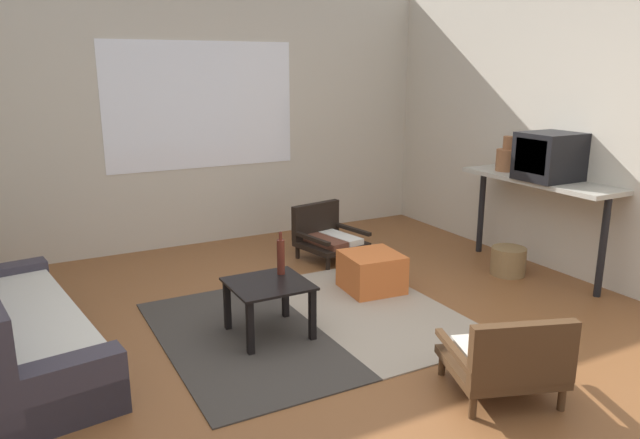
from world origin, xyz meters
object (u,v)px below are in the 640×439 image
glass_bottle (281,256)px  wicker_basket (508,261)px  ottoman_orange (372,272)px  clay_vase (507,158)px  armchair_by_window (327,235)px  crt_television (551,156)px  coffee_table (269,293)px  console_shelf (539,188)px  armchair_striped_foreground (507,360)px  couch (15,330)px

glass_bottle → wicker_basket: (2.31, 0.01, -0.41)m
ottoman_orange → clay_vase: bearing=4.3°
wicker_basket → ottoman_orange: bearing=169.4°
armchair_by_window → ottoman_orange: 0.99m
crt_television → wicker_basket: crt_television is taller
coffee_table → console_shelf: console_shelf is taller
coffee_table → armchair_by_window: armchair_by_window is taller
armchair_striped_foreground → glass_bottle: size_ratio=2.38×
armchair_by_window → console_shelf: 2.05m
ottoman_orange → crt_television: (1.60, -0.40, 0.94)m
armchair_by_window → wicker_basket: bearing=-45.0°
ottoman_orange → wicker_basket: size_ratio=1.47×
coffee_table → clay_vase: (2.72, 0.51, 0.70)m
coffee_table → clay_vase: clay_vase is taller
couch → clay_vase: bearing=1.1°
console_shelf → clay_vase: (-0.00, 0.42, 0.22)m
crt_television → clay_vase: (0.00, 0.52, -0.09)m
coffee_table → glass_bottle: glass_bottle is taller
armchair_striped_foreground → wicker_basket: size_ratio=2.42×
coffee_table → crt_television: (2.72, -0.01, 0.79)m
console_shelf → wicker_basket: console_shelf is taller
couch → armchair_by_window: couch is taller
console_shelf → crt_television: crt_television is taller
armchair_by_window → crt_television: (1.49, -1.39, 0.87)m
armchair_striped_foreground → glass_bottle: 1.72m
glass_bottle → couch: bearing=170.3°
coffee_table → wicker_basket: coffee_table is taller
clay_vase → wicker_basket: clay_vase is taller
couch → coffee_table: bearing=-14.7°
ottoman_orange → crt_television: size_ratio=0.88×
console_shelf → glass_bottle: (-2.57, 0.03, -0.26)m
ottoman_orange → glass_bottle: glass_bottle is taller
couch → console_shelf: 4.38m
armchair_striped_foreground → couch: bearing=143.3°
console_shelf → glass_bottle: console_shelf is taller
coffee_table → glass_bottle: size_ratio=1.71×
armchair_striped_foreground → clay_vase: size_ratio=2.28×
armchair_by_window → crt_television: bearing=-42.9°
crt_television → couch: bearing=174.2°
armchair_by_window → wicker_basket: armchair_by_window is taller
armchair_by_window → crt_television: size_ratio=1.28×
coffee_table → glass_bottle: bearing=38.4°
armchair_striped_foreground → ottoman_orange: armchair_striped_foreground is taller
armchair_by_window → crt_television: crt_television is taller
armchair_by_window → clay_vase: 1.90m
clay_vase → wicker_basket: 1.00m
wicker_basket → console_shelf: bearing=-10.4°
armchair_by_window → wicker_basket: 1.75m
ottoman_orange → wicker_basket: 1.36m
armchair_striped_foreground → ottoman_orange: (0.25, 1.80, -0.08)m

